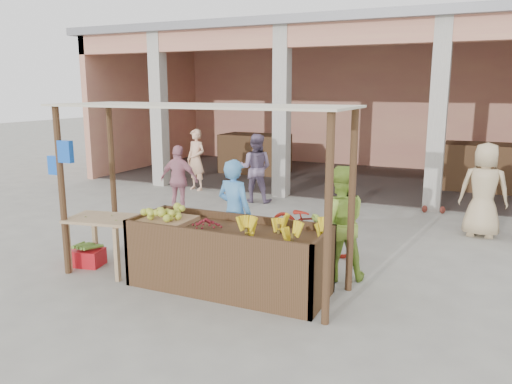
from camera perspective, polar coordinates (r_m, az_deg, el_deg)
The scene contains 19 objects.
ground at distance 6.94m, azimuth -6.85°, elevation -10.20°, with size 60.00×60.00×0.00m, color gray.
market_building at distance 14.79m, azimuth 11.67°, elevation 11.97°, with size 14.40×6.40×4.20m.
fruit_stall at distance 6.57m, azimuth -3.17°, elevation -7.70°, with size 2.60×0.95×0.80m, color #533321.
stall_awning at distance 6.53m, azimuth -7.11°, elevation 6.32°, with size 4.09×1.35×2.39m.
banana_heap at distance 6.10m, azimuth 3.24°, elevation -4.36°, with size 1.02×0.56×0.19m, color yellow, non-canonical shape.
melon_tray at distance 6.88m, azimuth -10.08°, elevation -2.71°, with size 0.68×0.59×0.19m.
berry_heap at distance 6.51m, azimuth -5.71°, elevation -3.59°, with size 0.43×0.35×0.14m, color maroon.
side_table at distance 7.45m, azimuth -16.97°, elevation -3.80°, with size 1.08×0.82×0.79m.
papaya_pile at distance 7.40m, azimuth -17.08°, elevation -2.06°, with size 0.67×0.38×0.19m, color #50872C, non-canonical shape.
red_crate at distance 7.89m, azimuth -18.79°, elevation -7.07°, with size 0.47×0.34×0.25m, color red.
plantain_bundle at distance 7.84m, azimuth -18.87°, elevation -5.95°, with size 0.39×0.27×0.08m, color #679937, non-canonical shape.
produce_sacks at distance 11.23m, azimuth 19.76°, elevation -0.67°, with size 0.80×0.75×0.61m.
vendor_blue at distance 7.34m, azimuth -2.48°, elevation -1.96°, with size 0.64×0.47×1.69m, color #57A3EE.
vendor_green at distance 6.88m, azimuth 9.48°, elevation -3.17°, with size 0.80×0.46×1.66m, color #93BA3D.
motorcycle at distance 8.08m, azimuth 6.42°, elevation -3.65°, with size 1.72×0.59×0.90m, color #A11E13.
shopper_b at distance 10.50m, azimuth -8.78°, elevation 1.66°, with size 0.90×0.48×1.54m, color #CB8192.
shopper_c at distance 9.59m, azimuth 24.64°, elevation 0.73°, with size 0.89×0.58×1.86m, color tan.
shopper_e at distance 12.93m, azimuth -6.86°, elevation 3.83°, with size 0.61×0.46×1.64m, color #EFB58F.
shopper_f at distance 11.46m, azimuth -0.03°, elevation 3.11°, with size 0.84×0.48×1.73m, color slate.
Camera 1 is at (3.38, -5.48, 2.59)m, focal length 35.00 mm.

